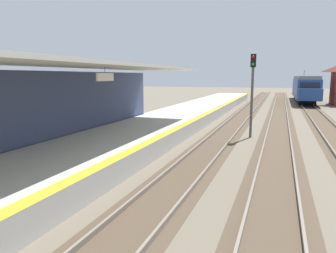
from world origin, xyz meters
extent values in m
cube|color=#B7B5AD|center=(-2.50, 16.00, 0.45)|extent=(5.00, 80.00, 0.90)
cube|color=yellow|center=(-0.25, 16.00, 0.90)|extent=(0.50, 80.00, 0.01)
cube|color=#4C4C4C|center=(-5.00, 11.21, 0.45)|extent=(0.50, 24.00, 0.90)
cube|color=#384266|center=(-5.00, 11.21, 2.50)|extent=(0.40, 24.00, 3.20)
cube|color=silver|center=(-2.60, 11.21, 4.35)|extent=(4.40, 24.00, 0.16)
cube|color=white|center=(-2.20, 13.21, 3.82)|extent=(0.08, 1.40, 0.36)
cylinder|color=#333333|center=(-2.20, 13.21, 4.14)|extent=(0.03, 0.03, 0.27)
cube|color=#4C3D2D|center=(1.90, 20.00, 0.00)|extent=(2.34, 120.00, 0.01)
cube|color=slate|center=(1.18, 20.00, 0.08)|extent=(0.08, 120.00, 0.15)
cube|color=slate|center=(2.62, 20.00, 0.08)|extent=(0.08, 120.00, 0.15)
cube|color=#4C3D2D|center=(5.30, 20.00, 0.00)|extent=(2.34, 120.00, 0.01)
cube|color=slate|center=(4.58, 20.00, 0.08)|extent=(0.08, 120.00, 0.15)
cube|color=slate|center=(6.02, 20.00, 0.08)|extent=(0.08, 120.00, 0.15)
cube|color=slate|center=(7.98, 20.00, 0.08)|extent=(0.08, 120.00, 0.15)
cube|color=navy|center=(8.70, 52.94, 2.07)|extent=(2.90, 18.00, 2.70)
cube|color=slate|center=(8.70, 52.94, 3.64)|extent=(2.67, 18.00, 0.44)
cube|color=black|center=(8.70, 43.92, 2.48)|extent=(2.32, 0.06, 1.21)
cube|color=navy|center=(8.70, 43.14, 1.60)|extent=(2.78, 1.60, 1.49)
cube|color=black|center=(10.16, 52.94, 2.48)|extent=(0.04, 15.84, 0.86)
cylinder|color=#333333|center=(8.70, 56.54, 4.31)|extent=(0.06, 0.06, 0.90)
cube|color=black|center=(8.70, 47.09, 0.36)|extent=(2.18, 2.20, 0.72)
cube|color=black|center=(8.70, 58.79, 0.36)|extent=(2.18, 2.20, 0.72)
cylinder|color=#4C4C4C|center=(3.62, 20.94, 2.20)|extent=(0.16, 0.16, 4.40)
cube|color=black|center=(3.62, 20.94, 4.80)|extent=(0.32, 0.24, 0.80)
sphere|color=red|center=(3.62, 20.80, 5.02)|extent=(0.16, 0.16, 0.16)
sphere|color=green|center=(3.62, 20.80, 4.58)|extent=(0.16, 0.16, 0.16)
camera|label=1|loc=(5.32, 0.62, 3.87)|focal=33.68mm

